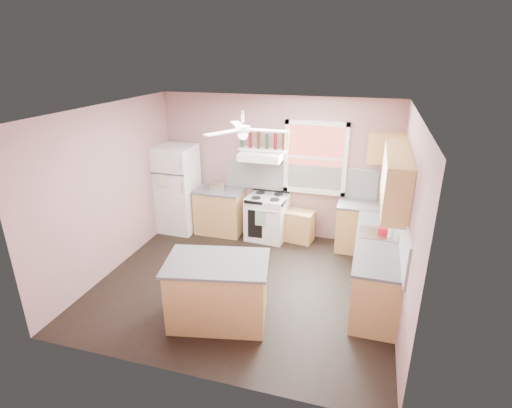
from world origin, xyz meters
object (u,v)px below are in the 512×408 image
(refrigerator, at_px, (177,189))
(island, at_px, (218,292))
(stove, at_px, (267,217))
(toaster, at_px, (217,186))
(cart, at_px, (299,227))

(refrigerator, bearing_deg, island, -52.48)
(stove, distance_m, island, 2.65)
(refrigerator, xyz_separation_m, island, (1.86, -2.55, -0.44))
(toaster, bearing_deg, refrigerator, 167.93)
(refrigerator, xyz_separation_m, toaster, (0.83, 0.07, 0.12))
(island, bearing_deg, cart, 66.03)
(toaster, bearing_deg, island, -85.73)
(toaster, xyz_separation_m, cart, (1.62, 0.08, -0.71))
(toaster, height_order, cart, toaster)
(refrigerator, distance_m, cart, 2.52)
(toaster, bearing_deg, cart, -14.19)
(stove, height_order, cart, stove)
(island, bearing_deg, toaster, 99.74)
(stove, bearing_deg, island, -84.98)
(refrigerator, distance_m, toaster, 0.84)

